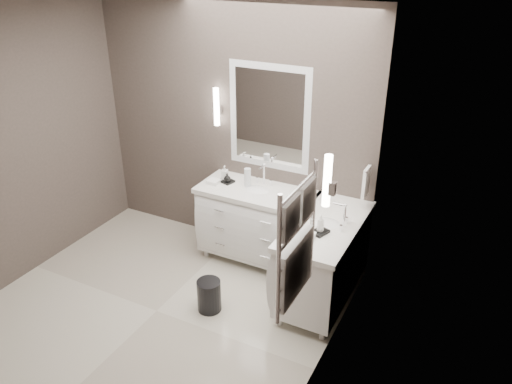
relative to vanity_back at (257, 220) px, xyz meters
The scene contains 20 objects.
floor 1.39m from the vanity_back, 110.17° to the right, with size 3.20×3.00×0.01m, color beige.
ceiling 2.57m from the vanity_back, 110.17° to the right, with size 3.20×3.00×0.01m, color white.
wall_back 1.01m from the vanity_back, 148.11° to the left, with size 3.20×0.01×2.70m, color #473D39.
wall_left 2.54m from the vanity_back, 149.20° to the right, with size 0.01×3.00×2.70m, color #473D39.
wall_right 1.89m from the vanity_back, 46.69° to the right, with size 0.01×3.00×2.70m, color #473D39.
vanity_back is the anchor object (origin of this frame).
vanity_right 0.93m from the vanity_back, 20.38° to the right, with size 0.59×1.24×0.97m.
mirror_back 1.10m from the vanity_back, 90.00° to the left, with size 0.90×0.02×1.10m.
mirror_right 1.62m from the vanity_back, 20.48° to the right, with size 0.02×0.90×1.10m.
sconce_back 1.27m from the vanity_back, 160.98° to the left, with size 0.06×0.06×0.40m.
sconce_right 1.84m from the vanity_back, 43.07° to the right, with size 0.06×0.06×0.40m.
towel_bar_corner 1.26m from the vanity_back, ahead, with size 0.03×0.22×0.30m.
towel_ladder 2.16m from the vanity_back, 55.90° to the right, with size 0.06×0.58×0.90m.
waste_bin 1.02m from the vanity_back, 90.90° to the right, with size 0.23×0.23×0.32m, color black.
amenity_tray_back 0.53m from the vanity_back, behind, with size 0.16×0.12×0.02m, color black.
amenity_tray_right 1.09m from the vanity_back, 30.49° to the right, with size 0.11×0.15×0.02m, color black.
water_bottle 0.48m from the vanity_back, 166.77° to the left, with size 0.07×0.07×0.20m, color silver.
soap_bottle_a 0.62m from the vanity_back, behind, with size 0.07×0.07×0.15m, color white.
soap_bottle_b 0.56m from the vanity_back, behind, with size 0.07×0.07×0.09m, color black.
soap_bottle_c 1.13m from the vanity_back, 30.49° to the right, with size 0.06×0.06×0.16m, color white.
Camera 1 is at (2.54, -2.90, 3.12)m, focal length 35.00 mm.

